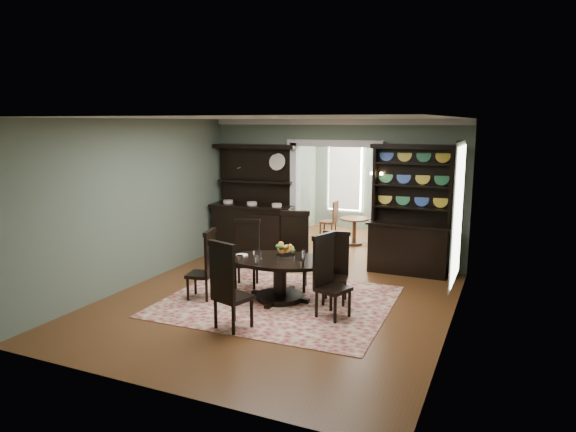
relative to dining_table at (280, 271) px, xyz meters
name	(u,v)px	position (x,y,z in m)	size (l,w,h in m)	color
room	(274,209)	(0.00, -0.19, 1.09)	(5.51, 6.01, 3.01)	#5D2F18
parlor	(366,178)	(0.00, 5.30, 1.02)	(3.51, 3.50, 3.01)	#5D2F18
doorway_trim	(334,185)	(0.00, 2.76, 1.13)	(2.08, 0.25, 2.57)	silver
right_window	(457,210)	(2.69, 0.69, 1.11)	(0.15, 1.47, 2.12)	white
wall_sconce	(377,175)	(0.95, 2.61, 1.40)	(0.27, 0.21, 0.21)	#BF8133
rug	(278,301)	(0.01, -0.10, -0.48)	(3.63, 3.06, 0.01)	maroon
dining_table	(280,271)	(0.00, 0.00, 0.00)	(1.93, 1.88, 0.71)	black
centerpiece	(285,254)	(0.06, 0.08, 0.29)	(1.57, 1.01, 0.26)	silver
chair_far_left	(247,251)	(-0.87, 0.47, 0.15)	(0.56, 0.54, 1.21)	black
chair_far_mid	(295,248)	(-0.04, 0.70, 0.24)	(0.64, 0.62, 1.39)	black
chair_far_right	(336,265)	(0.87, 0.31, 0.13)	(0.51, 0.49, 1.17)	black
chair_end_left	(206,263)	(-1.14, -0.48, 0.13)	(0.50, 0.51, 1.19)	black
chair_end_right	(328,274)	(0.97, -0.37, 0.18)	(0.58, 0.59, 1.28)	black
chair_near	(227,284)	(-0.13, -1.48, 0.20)	(0.60, 0.58, 1.32)	black
sideboard	(254,217)	(-1.77, 2.48, 0.37)	(1.92, 0.83, 2.46)	black
welsh_dresser	(410,227)	(1.66, 2.49, 0.42)	(1.62, 0.60, 2.52)	black
parlor_table	(354,227)	(0.00, 4.30, -0.06)	(0.71, 0.71, 0.65)	#4E2D16
parlor_chair_left	(331,220)	(-0.65, 4.44, 0.05)	(0.43, 0.43, 1.01)	#4E2D16
parlor_chair_right	(378,225)	(0.56, 4.37, 0.04)	(0.43, 0.41, 0.98)	#4E2D16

